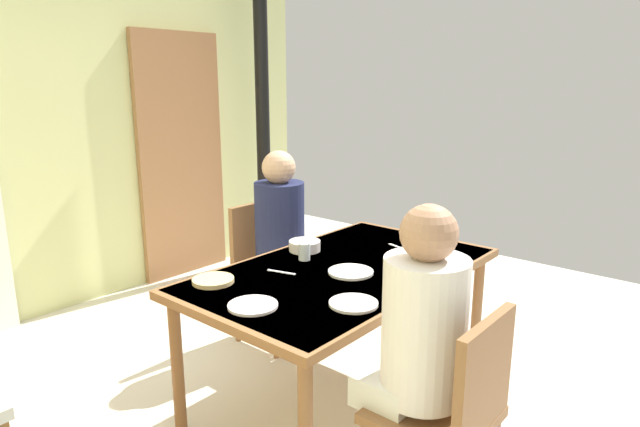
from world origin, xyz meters
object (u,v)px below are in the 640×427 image
(dining_table, at_px, (343,280))
(person_near_diner, at_px, (421,325))
(chair_far_diner, at_px, (267,263))
(serving_bowl_center, at_px, (305,246))
(chair_near_diner, at_px, (451,410))
(person_far_diner, at_px, (281,223))
(water_bottle_green_near, at_px, (442,242))

(dining_table, xyz_separation_m, person_near_diner, (-0.43, -0.68, 0.12))
(chair_far_diner, bearing_deg, serving_bowl_center, 69.70)
(chair_near_diner, height_order, person_far_diner, person_far_diner)
(chair_near_diner, bearing_deg, person_near_diner, 90.00)
(serving_bowl_center, bearing_deg, person_near_diner, -116.80)
(water_bottle_green_near, relative_size, serving_bowl_center, 1.77)
(chair_near_diner, bearing_deg, serving_bowl_center, 66.02)
(chair_far_diner, relative_size, person_far_diner, 1.13)
(chair_near_diner, relative_size, water_bottle_green_near, 2.89)
(water_bottle_green_near, xyz_separation_m, serving_bowl_center, (-0.20, 0.71, -0.11))
(dining_table, xyz_separation_m, chair_near_diner, (-0.43, -0.81, -0.16))
(person_near_diner, relative_size, water_bottle_green_near, 2.56)
(chair_far_diner, xyz_separation_m, person_near_diner, (-0.69, -1.49, 0.28))
(chair_near_diner, xyz_separation_m, serving_bowl_center, (0.51, 1.14, 0.25))
(chair_near_diner, relative_size, chair_far_diner, 1.00)
(person_near_diner, distance_m, person_far_diner, 1.52)
(chair_near_diner, relative_size, serving_bowl_center, 5.12)
(chair_far_diner, bearing_deg, water_bottle_green_near, 90.74)
(chair_near_diner, bearing_deg, water_bottle_green_near, 31.57)
(serving_bowl_center, bearing_deg, chair_near_diner, -113.98)
(person_far_diner, height_order, serving_bowl_center, person_far_diner)
(dining_table, relative_size, chair_near_diner, 1.82)
(water_bottle_green_near, bearing_deg, dining_table, 126.01)
(water_bottle_green_near, bearing_deg, serving_bowl_center, 105.37)
(chair_near_diner, relative_size, person_far_diner, 1.13)
(chair_near_diner, distance_m, person_near_diner, 0.31)
(dining_table, xyz_separation_m, person_far_diner, (0.26, 0.68, 0.12))
(chair_near_diner, bearing_deg, dining_table, 62.39)
(chair_near_diner, relative_size, person_near_diner, 1.13)
(dining_table, distance_m, serving_bowl_center, 0.35)
(person_far_diner, bearing_deg, chair_far_diner, -90.00)
(person_far_diner, xyz_separation_m, serving_bowl_center, (-0.18, -0.35, -0.03))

